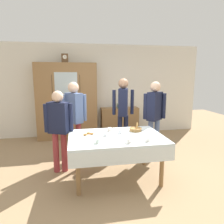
% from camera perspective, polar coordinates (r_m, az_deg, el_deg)
% --- Properties ---
extents(ground_plane, '(12.00, 12.00, 0.00)m').
position_cam_1_polar(ground_plane, '(4.03, 0.54, -16.49)').
color(ground_plane, '#997A56').
rests_on(ground_plane, ground).
extents(back_wall, '(6.40, 0.10, 2.70)m').
position_cam_1_polar(back_wall, '(6.23, -4.15, 6.06)').
color(back_wall, silver).
rests_on(back_wall, ground).
extents(dining_table, '(1.63, 1.13, 0.78)m').
position_cam_1_polar(dining_table, '(3.55, 1.30, -8.43)').
color(dining_table, olive).
rests_on(dining_table, ground).
extents(wall_cabinet, '(1.67, 0.46, 2.14)m').
position_cam_1_polar(wall_cabinet, '(5.93, -12.47, 2.93)').
color(wall_cabinet, olive).
rests_on(wall_cabinet, ground).
extents(mantel_clock, '(0.18, 0.11, 0.24)m').
position_cam_1_polar(mantel_clock, '(5.90, -13.07, 14.47)').
color(mantel_clock, brown).
rests_on(mantel_clock, wall_cabinet).
extents(bookshelf_low, '(1.13, 0.35, 0.83)m').
position_cam_1_polar(bookshelf_low, '(6.24, 2.15, -2.58)').
color(bookshelf_low, olive).
rests_on(bookshelf_low, ground).
extents(book_stack, '(0.15, 0.23, 0.12)m').
position_cam_1_polar(book_stack, '(6.15, 2.18, 1.72)').
color(book_stack, '#3D754C').
rests_on(book_stack, bookshelf_low).
extents(tea_cup_far_left, '(0.13, 0.13, 0.06)m').
position_cam_1_polar(tea_cup_far_left, '(3.20, 4.79, -8.20)').
color(tea_cup_far_left, white).
rests_on(tea_cup_far_left, dining_table).
extents(tea_cup_near_right, '(0.13, 0.13, 0.06)m').
position_cam_1_polar(tea_cup_near_right, '(3.55, -1.69, -6.31)').
color(tea_cup_near_right, white).
rests_on(tea_cup_near_right, dining_table).
extents(tea_cup_back_edge, '(0.13, 0.13, 0.06)m').
position_cam_1_polar(tea_cup_back_edge, '(3.19, -4.02, -8.22)').
color(tea_cup_back_edge, silver).
rests_on(tea_cup_back_edge, dining_table).
extents(tea_cup_near_left, '(0.13, 0.13, 0.06)m').
position_cam_1_polar(tea_cup_near_left, '(3.32, 10.09, -7.64)').
color(tea_cup_near_left, white).
rests_on(tea_cup_near_left, dining_table).
extents(tea_cup_mid_left, '(0.13, 0.13, 0.06)m').
position_cam_1_polar(tea_cup_mid_left, '(3.85, -0.63, -4.91)').
color(tea_cup_mid_left, white).
rests_on(tea_cup_mid_left, dining_table).
extents(tea_cup_front_edge, '(0.13, 0.13, 0.06)m').
position_cam_1_polar(tea_cup_front_edge, '(3.69, 2.33, -5.66)').
color(tea_cup_front_edge, white).
rests_on(tea_cup_front_edge, dining_table).
extents(bread_basket, '(0.24, 0.24, 0.16)m').
position_cam_1_polar(bread_basket, '(3.87, 6.61, -4.80)').
color(bread_basket, '#9E7542').
rests_on(bread_basket, dining_table).
extents(pastry_plate, '(0.28, 0.28, 0.05)m').
position_cam_1_polar(pastry_plate, '(3.59, -6.57, -6.38)').
color(pastry_plate, white).
rests_on(pastry_plate, dining_table).
extents(spoon_front_edge, '(0.12, 0.02, 0.01)m').
position_cam_1_polar(spoon_front_edge, '(3.66, 10.25, -6.32)').
color(spoon_front_edge, silver).
rests_on(spoon_front_edge, dining_table).
extents(spoon_back_edge, '(0.12, 0.02, 0.01)m').
position_cam_1_polar(spoon_back_edge, '(3.38, -7.96, -7.69)').
color(spoon_back_edge, silver).
rests_on(spoon_back_edge, dining_table).
extents(person_behind_table_left, '(0.52, 0.40, 1.74)m').
position_cam_1_polar(person_behind_table_left, '(4.83, 3.13, 1.40)').
color(person_behind_table_left, '#191E38').
rests_on(person_behind_table_left, ground).
extents(person_behind_table_right, '(0.52, 0.38, 1.68)m').
position_cam_1_polar(person_behind_table_right, '(4.59, 11.81, 0.17)').
color(person_behind_table_right, slate).
rests_on(person_behind_table_right, ground).
extents(person_near_right_end, '(0.52, 0.41, 1.68)m').
position_cam_1_polar(person_near_right_end, '(4.33, -10.54, -0.39)').
color(person_near_right_end, '#933338').
rests_on(person_near_right_end, ground).
extents(person_by_cabinet, '(0.52, 0.33, 1.54)m').
position_cam_1_polar(person_by_cabinet, '(3.87, -14.66, -3.27)').
color(person_by_cabinet, '#933338').
rests_on(person_by_cabinet, ground).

